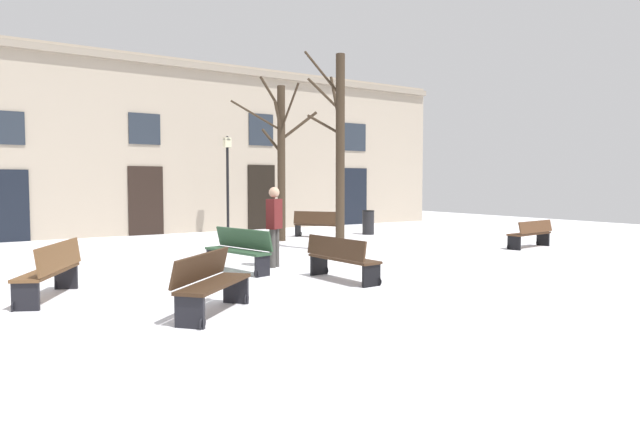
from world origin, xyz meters
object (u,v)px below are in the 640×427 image
at_px(tree_near_facade, 281,157).
at_px(streetlamp, 228,174).
at_px(bench_by_litter_bin, 531,233).
at_px(tree_foreground, 339,148).
at_px(bench_facing_shops, 341,258).
at_px(bench_near_center_tree, 211,283).
at_px(bench_far_corner, 239,249).
at_px(bench_near_lamp, 317,224).
at_px(litter_bin, 368,222).
at_px(person_crossing_plaza, 274,222).
at_px(bench_back_to_back_right, 51,270).

height_order(tree_near_facade, streetlamp, tree_near_facade).
height_order(streetlamp, bench_by_litter_bin, streetlamp).
xyz_separation_m(tree_foreground, bench_facing_shops, (-2.53, -3.76, -2.44)).
xyz_separation_m(tree_foreground, bench_by_litter_bin, (5.26, -2.39, -2.46)).
bearing_deg(bench_near_center_tree, tree_foreground, -1.99).
bearing_deg(bench_far_corner, bench_near_lamp, 121.59).
bearing_deg(litter_bin, tree_near_facade, -176.72).
distance_m(litter_bin, person_crossing_plaza, 8.32).
height_order(bench_back_to_back_right, person_crossing_plaza, person_crossing_plaza).
distance_m(tree_foreground, bench_far_corner, 4.77).
height_order(bench_by_litter_bin, bench_near_center_tree, bench_near_center_tree).
height_order(tree_foreground, bench_by_litter_bin, tree_foreground).
height_order(bench_far_corner, person_crossing_plaza, person_crossing_plaza).
xyz_separation_m(bench_back_to_back_right, bench_near_center_tree, (1.85, -2.42, -0.02)).
bearing_deg(bench_near_center_tree, streetlamp, 22.97).
distance_m(streetlamp, bench_near_lamp, 3.91).
xyz_separation_m(bench_back_to_back_right, bench_near_lamp, (9.10, 6.17, -0.02)).
distance_m(bench_facing_shops, bench_near_lamp, 8.45).
bearing_deg(tree_foreground, litter_bin, 43.10).
height_order(litter_bin, bench_far_corner, bench_far_corner).
bearing_deg(person_crossing_plaza, bench_far_corner, 153.41).
xyz_separation_m(litter_bin, bench_back_to_back_right, (-11.27, -6.04, 0.03)).
height_order(tree_foreground, streetlamp, tree_foreground).
bearing_deg(person_crossing_plaza, bench_back_to_back_right, 158.69).
bearing_deg(bench_back_to_back_right, tree_foreground, 135.01).
height_order(tree_near_facade, bench_near_lamp, tree_near_facade).
distance_m(bench_back_to_back_right, bench_near_center_tree, 3.05).
distance_m(bench_facing_shops, bench_near_center_tree, 3.37).
distance_m(tree_near_facade, tree_foreground, 3.28).
distance_m(bench_facing_shops, person_crossing_plaza, 2.31).
bearing_deg(bench_facing_shops, bench_near_center_tree, 106.36).
xyz_separation_m(bench_facing_shops, bench_near_lamp, (4.09, 7.39, 0.02)).
height_order(bench_back_to_back_right, bench_facing_shops, bench_back_to_back_right).
bearing_deg(bench_facing_shops, litter_bin, -45.33).
relative_size(tree_foreground, bench_by_litter_bin, 3.12).
bearing_deg(bench_far_corner, person_crossing_plaza, 83.52).
relative_size(streetlamp, bench_back_to_back_right, 2.01).
distance_m(bench_by_litter_bin, bench_near_center_tree, 11.24).
xyz_separation_m(tree_near_facade, litter_bin, (3.81, 0.22, -2.33)).
distance_m(bench_back_to_back_right, bench_far_corner, 3.86).
bearing_deg(bench_facing_shops, tree_near_facade, -23.79).
relative_size(streetlamp, bench_near_center_tree, 2.36).
bearing_deg(bench_back_to_back_right, bench_by_litter_bin, 117.05).
distance_m(litter_bin, bench_back_to_back_right, 12.79).
xyz_separation_m(tree_foreground, litter_bin, (3.74, 3.50, -2.43)).
bearing_deg(person_crossing_plaza, litter_bin, 4.20).
distance_m(tree_near_facade, bench_far_corner, 6.59).
distance_m(bench_back_to_back_right, bench_by_litter_bin, 12.80).
height_order(streetlamp, bench_near_lamp, streetlamp).
bearing_deg(bench_facing_shops, person_crossing_plaza, 3.77).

